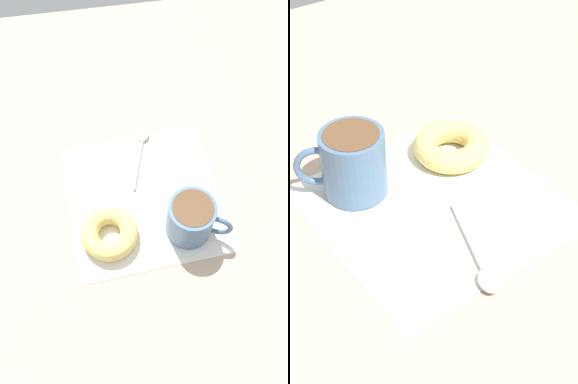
# 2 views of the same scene
# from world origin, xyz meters

# --- Properties ---
(ground_plane) EXTENTS (1.20, 1.20, 0.02)m
(ground_plane) POSITION_xyz_m (0.00, 0.00, -0.01)
(ground_plane) COLOR tan
(napkin) EXTENTS (0.30, 0.30, 0.00)m
(napkin) POSITION_xyz_m (-0.03, -0.02, 0.00)
(napkin) COLOR white
(napkin) RESTS_ON ground_plane
(coffee_cup) EXTENTS (0.11, 0.08, 0.09)m
(coffee_cup) POSITION_xyz_m (-0.10, 0.06, 0.05)
(coffee_cup) COLOR slate
(coffee_cup) RESTS_ON napkin
(donut) EXTENTS (0.10, 0.10, 0.03)m
(donut) POSITION_xyz_m (0.05, 0.05, 0.02)
(donut) COLOR #E5C66B
(donut) RESTS_ON napkin
(spoon) EXTENTS (0.06, 0.15, 0.01)m
(spoon) POSITION_xyz_m (-0.04, -0.14, 0.01)
(spoon) COLOR #B7B2A8
(spoon) RESTS_ON napkin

